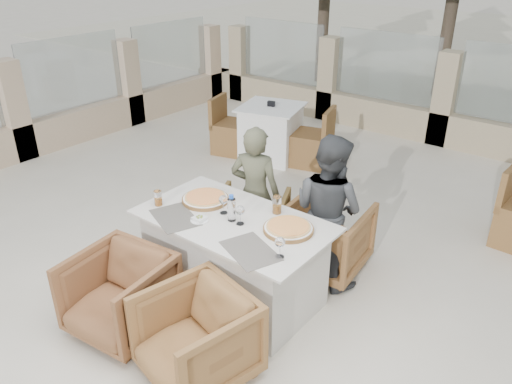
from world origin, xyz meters
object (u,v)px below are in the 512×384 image
Objects in this scene: water_bottle at (232,208)px; armchair_far_left at (251,224)px; pizza_left at (205,198)px; bg_table_a at (271,133)px; pizza_right at (288,228)px; wine_glass_centre at (223,203)px; armchair_near_right at (196,338)px; armchair_far_right at (326,237)px; dining_table at (234,259)px; beer_glass_right at (277,205)px; olive_dish at (200,218)px; beer_glass_left at (158,198)px; wine_glass_near at (240,214)px; armchair_near_left at (120,295)px; diner_right at (328,210)px; diner_left at (255,193)px; wine_glass_corner at (280,246)px.

armchair_far_left is (-0.33, 0.66, -0.57)m from water_bottle.
bg_table_a is at bearing 115.28° from pizza_left.
wine_glass_centre reaches higher than pizza_right.
water_bottle is at bearing 126.64° from armchair_near_right.
armchair_far_right is (0.52, 0.83, -0.53)m from wine_glass_centre.
pizza_left is (-0.40, 0.09, 0.41)m from dining_table.
beer_glass_right is 3.08m from bg_table_a.
pizza_right is 3.61× the size of olive_dish.
armchair_far_right is (1.06, 1.07, -0.50)m from beer_glass_left.
wine_glass_near is at bearing -13.29° from wine_glass_centre.
olive_dish is at bearing -54.29° from pizza_left.
armchair_near_left is at bearing -108.62° from wine_glass_centre.
olive_dish reaches higher than armchair_near_left.
wine_glass_near is 0.27× the size of armchair_far_left.
diner_right reaches higher than bg_table_a.
wine_glass_near is at bearing 100.15° from diner_left.
bg_table_a is at bearing -47.80° from armchair_far_right.
wine_glass_centre is at bearing 159.85° from water_bottle.
armchair_far_left is 0.52× the size of diner_left.
beer_glass_left reaches higher than armchair_near_left.
beer_glass_left is at bearing -177.15° from olive_dish.
bg_table_a is at bearing 128.99° from pizza_right.
diner_left is (-0.38, 0.67, -0.20)m from wine_glass_near.
diner_right is at bearing 99.18° from armchair_near_right.
water_bottle is at bearing 15.94° from beer_glass_left.
wine_glass_corner is (0.75, -0.24, 0.00)m from wine_glass_centre.
wine_glass_near is 1.13m from armchair_near_left.
armchair_near_right is at bearing -111.00° from wine_glass_corner.
wine_glass_centre is at bearing -141.11° from beer_glass_right.
pizza_left is 0.56× the size of armchair_near_right.
diner_left reaches higher than dining_table.
armchair_far_left is (-0.95, 0.85, -0.55)m from wine_glass_corner.
pizza_left is 1.06m from wine_glass_corner.
wine_glass_near reaches higher than dining_table.
pizza_left is at bearing 166.88° from dining_table.
beer_glass_left is at bearing -149.56° from beer_glass_right.
olive_dish is (0.46, 0.02, -0.04)m from beer_glass_left.
armchair_near_left is (-0.23, -0.68, -0.46)m from olive_dish.
pizza_right is at bearing -66.50° from bg_table_a.
beer_glass_left is 0.47m from olive_dish.
olive_dish is 0.08× the size of diner_left.
armchair_far_right reaches higher than armchair_near_left.
beer_glass_right is at bearing 49.98° from olive_dish.
beer_glass_right is 0.09× the size of bg_table_a.
olive_dish is (-0.20, -0.17, -0.09)m from water_bottle.
olive_dish is at bearing 143.44° from armchair_near_right.
armchair_far_right is at bearing 95.17° from pizza_right.
wine_glass_corner is (0.62, -0.21, 0.48)m from dining_table.
olive_dish is 0.08× the size of diner_right.
beer_glass_left is at bearing -155.95° from wine_glass_centre.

